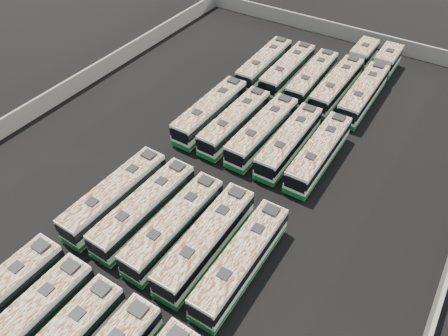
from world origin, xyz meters
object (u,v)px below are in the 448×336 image
bus_midfront_far_left (116,196)px  bus_midback_left (235,122)px  bus_midback_far_left (211,111)px  bus_midfront_right (206,241)px  bus_midback_far_right (319,153)px  bus_back_far_right (372,82)px  bus_midfront_far_right (241,261)px  bus_back_far_left (264,64)px  bus_front_left (24,326)px  bus_midfront_left (145,209)px  bus_back_right (346,75)px  bus_back_left (288,70)px  bus_midback_center (262,131)px  bus_midfront_center (174,226)px  bus_midback_right (289,142)px  bus_back_center (312,78)px

bus_midfront_far_left → bus_midback_left: bus_midfront_far_left is taller
bus_midback_far_left → bus_midfront_right: bearing=-57.0°
bus_midback_far_right → bus_back_far_right: size_ratio=0.63×
bus_back_far_right → bus_midback_far_right: bearing=-90.7°
bus_midfront_far_left → bus_midfront_right: (9.71, 0.16, 0.02)m
bus_midfront_far_left → bus_midfront_far_right: size_ratio=1.00×
bus_back_far_left → bus_back_far_right: bearing=12.2°
bus_front_left → bus_midfront_left: bus_midfront_left is taller
bus_midback_far_right → bus_back_far_right: bearing=89.4°
bus_midback_left → bus_back_right: 17.05m
bus_front_left → bus_midback_far_right: bearing=71.3°
bus_midback_far_right → bus_back_far_left: bearing=135.9°
bus_midback_far_left → bus_back_left: (3.17, 12.74, -0.03)m
bus_midfront_left → bus_midfront_right: (6.50, -0.03, 0.02)m
bus_midback_center → bus_back_far_right: (6.49, 15.63, 0.01)m
bus_midfront_center → bus_midfront_left: bearing=179.0°
bus_midfront_right → bus_midfront_left: bearing=179.2°
bus_front_left → bus_back_right: size_ratio=0.63×
bus_midfront_left → bus_midback_left: size_ratio=1.02×
bus_midback_far_right → bus_back_far_left: size_ratio=1.01×
bus_back_left → bus_back_far_right: (9.89, 2.92, 0.02)m
bus_midfront_far_left → bus_midback_far_right: bearing=50.8°
bus_midback_left → bus_back_right: bus_back_right is taller
bus_back_far_right → bus_back_right: bearing=-179.8°
bus_midfront_right → bus_midback_far_left: bus_midback_far_left is taller
bus_midfront_right → bus_midback_center: (-3.16, 15.13, -0.01)m
bus_midfront_far_right → bus_midback_far_right: bus_midfront_far_right is taller
bus_midback_left → bus_back_left: (-0.10, 12.88, 0.02)m
bus_back_right → bus_back_far_right: bearing=1.0°
bus_midfront_left → bus_midfront_far_right: bus_midfront_far_right is taller
bus_back_far_left → bus_back_far_right: 13.49m
bus_midfront_left → bus_back_left: size_ratio=1.01×
bus_midback_left → bus_midback_right: bus_midback_left is taller
bus_midfront_left → bus_back_center: bearing=84.6°
bus_midfront_right → bus_midfront_far_right: size_ratio=1.01×
bus_midback_right → bus_midback_far_right: size_ratio=0.99×
bus_midfront_center → bus_midback_center: 15.21m
bus_front_left → bus_midback_far_left: size_ratio=0.97×
bus_midfront_center → bus_midback_right: (3.17, 15.15, -0.01)m
bus_midfront_center → bus_back_far_left: bearing=104.1°
bus_midback_far_right → bus_back_right: (-3.20, 15.64, 0.00)m
bus_midfront_far_left → bus_back_far_right: bearing=68.3°
bus_midfront_far_right → bus_back_right: 31.02m
bus_midback_left → bus_midback_right: 6.45m
bus_midfront_far_right → bus_midback_far_right: 15.20m
bus_midfront_right → bus_back_far_left: bus_midfront_right is taller
bus_midback_far_left → bus_back_far_right: bearing=50.4°
bus_midback_left → bus_midback_far_right: bearing=1.6°
bus_back_far_left → bus_back_left: bearing=2.9°
bus_midback_center → bus_back_center: 12.61m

